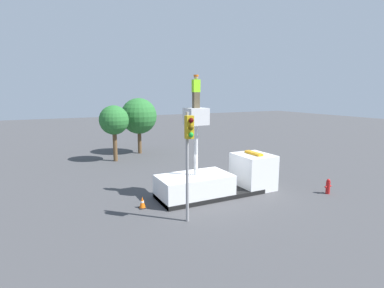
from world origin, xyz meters
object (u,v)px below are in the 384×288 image
traffic_cone_rear (142,203)px  tree_right_bg (139,116)px  worker (196,91)px  tree_left_bg (114,121)px  fire_hydrant (328,186)px  bucket_truck (219,179)px  traffic_light_pole (189,146)px

traffic_cone_rear → tree_right_bg: bearing=73.7°
worker → tree_left_bg: 11.71m
fire_hydrant → traffic_cone_rear: fire_hydrant is taller
tree_right_bg → bucket_truck: bearing=-87.0°
bucket_truck → traffic_cone_rear: size_ratio=11.81×
worker → traffic_cone_rear: (-3.15, -0.11, -5.65)m
traffic_light_pole → traffic_cone_rear: size_ratio=8.32×
bucket_truck → tree_right_bg: bearing=93.0°
fire_hydrant → traffic_cone_rear: bearing=165.3°
traffic_light_pole → tree_right_bg: size_ratio=0.94×
traffic_cone_rear → worker: bearing=2.0°
worker → traffic_cone_rear: 6.47m
traffic_light_pole → bucket_truck: bearing=39.4°
tree_left_bg → tree_right_bg: size_ratio=0.90×
bucket_truck → traffic_cone_rear: bucket_truck is taller
traffic_light_pole → traffic_cone_rear: traffic_light_pole is taller
traffic_light_pole → traffic_cone_rear: bearing=117.9°
worker → tree_right_bg: size_ratio=0.33×
bucket_truck → traffic_light_pole: (-3.32, -2.72, 2.66)m
bucket_truck → worker: 5.25m
bucket_truck → fire_hydrant: size_ratio=8.01×
fire_hydrant → tree_right_bg: tree_right_bg is taller
worker → traffic_cone_rear: worker is taller
worker → tree_left_bg: size_ratio=0.36×
worker → fire_hydrant: size_ratio=1.95×
worker → bucket_truck: bearing=0.0°
traffic_light_pole → tree_left_bg: 14.00m
bucket_truck → worker: worker is taller
traffic_light_pole → tree_right_bg: 16.55m
worker → traffic_light_pole: size_ratio=0.35×
bucket_truck → tree_right_bg: size_ratio=1.34×
traffic_light_pole → traffic_cone_rear: 4.43m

